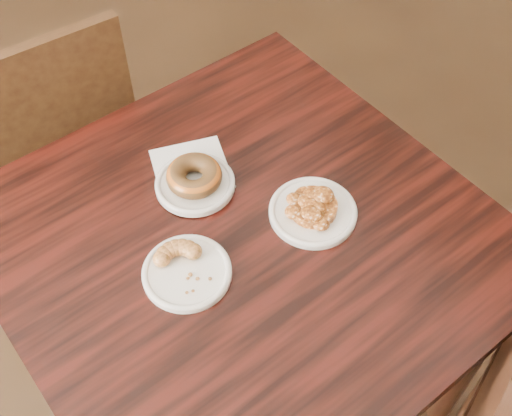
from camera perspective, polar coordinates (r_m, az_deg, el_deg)
floor at (r=1.98m, az=-2.82°, el=-9.85°), size 5.00×5.00×0.00m
cafe_table at (r=1.54m, az=-0.94°, el=-10.50°), size 0.92×0.92×0.75m
chair_far at (r=1.90m, az=-19.19°, el=5.72°), size 0.52×0.52×0.90m
napkin at (r=1.33m, az=-5.78°, el=3.51°), size 0.19×0.19×0.00m
plate_donut at (r=1.29m, az=-5.44°, el=2.12°), size 0.16×0.16×0.01m
plate_cruller at (r=1.17m, az=-6.15°, el=-5.74°), size 0.16×0.16×0.01m
plate_fritter at (r=1.25m, az=5.07°, el=-0.37°), size 0.17×0.17×0.01m
glazed_donut at (r=1.27m, az=-5.52°, el=2.87°), size 0.11×0.11×0.04m
apple_fritter at (r=1.23m, az=5.14°, el=0.23°), size 0.13×0.13×0.03m
cruller_fragment at (r=1.16m, az=-6.24°, el=-5.18°), size 0.11×0.11×0.03m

